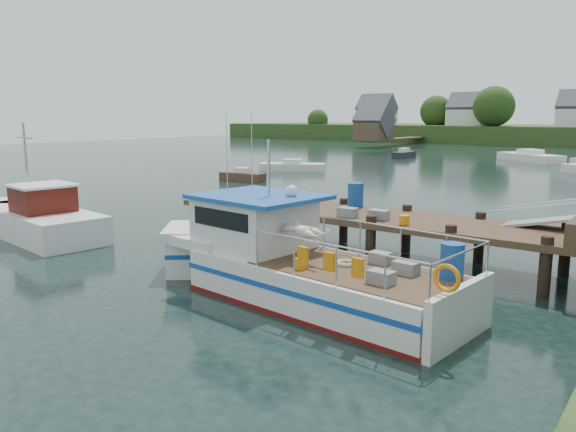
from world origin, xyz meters
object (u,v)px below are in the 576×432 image
Objects in this scene: work_boat at (35,218)px; moored_a at (293,166)px; moored_rowboat at (242,176)px; moored_e at (404,154)px; moored_d at (530,157)px; lobster_boat at (288,263)px; dock at (541,203)px.

work_boat is 1.48× the size of moored_a.
moored_rowboat is 27.37m from moored_e.
moored_d reaches higher than moored_rowboat.
lobster_boat is at bearing -81.74° from moored_e.
moored_a is (-1.57, 8.25, 0.01)m from moored_rowboat.
dock is 4.22× the size of moored_e.
lobster_boat reaches higher than moored_e.
moored_a is (-19.24, 26.90, -0.49)m from lobster_boat.
work_boat is 2.11× the size of moored_e.
moored_d reaches higher than moored_a.
dock is 46.96m from moored_e.
moored_e is (-22.84, 40.98, -1.84)m from dock.
moored_a is at bearing 131.82° from lobster_boat.
moored_rowboat is 0.87× the size of moored_e.
lobster_boat is 1.19× the size of work_boat.
lobster_boat reaches higher than moored_rowboat.
moored_e is at bearing 78.54° from moored_a.
moored_e is (1.33, 19.12, 0.03)m from moored_a.
moored_d is (-5.55, 48.95, -0.41)m from lobster_boat.
moored_e is (-17.91, 46.02, -0.47)m from lobster_boat.
lobster_boat is 49.27m from moored_d.
moored_e is (-0.25, 27.37, 0.04)m from moored_rowboat.
lobster_boat is 25.69m from moored_rowboat.
moored_a is 19.17m from moored_e.
moored_e is at bearing 119.13° from dock.
moored_a is at bearing 137.87° from dock.
moored_rowboat is at bearing 148.93° from dock.
dock is 45.19m from moored_d.
moored_d is (12.11, 30.31, 0.10)m from moored_rowboat.
moored_rowboat is (-5.33, 18.49, -0.33)m from work_boat.
moored_a is (-24.17, 21.86, -1.87)m from dock.
dock reaches higher than moored_rowboat.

